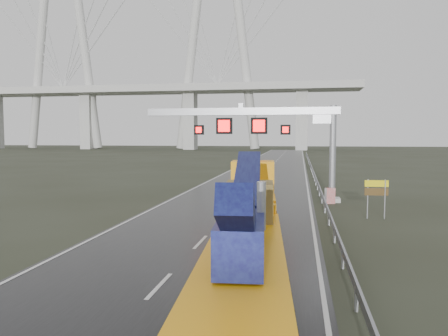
% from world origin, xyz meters
% --- Properties ---
extents(ground, '(400.00, 400.00, 0.00)m').
position_xyz_m(ground, '(0.00, 0.00, 0.00)').
color(ground, '#292C1E').
rests_on(ground, ground).
extents(road, '(11.00, 200.00, 0.02)m').
position_xyz_m(road, '(0.00, 40.00, 0.01)').
color(road, black).
rests_on(road, ground).
extents(guardrail, '(0.20, 140.00, 1.40)m').
position_xyz_m(guardrail, '(6.10, 30.00, 0.70)').
color(guardrail, gray).
rests_on(guardrail, ground).
extents(sign_gantry, '(14.90, 1.20, 7.42)m').
position_xyz_m(sign_gantry, '(2.10, 17.99, 5.61)').
color(sign_gantry, silver).
rests_on(sign_gantry, ground).
extents(cable_stayed_bridge, '(170.00, 14.00, 110.00)m').
position_xyz_m(cable_stayed_bridge, '(-55.00, 140.00, 50.01)').
color(cable_stayed_bridge, silver).
rests_on(cable_stayed_bridge, ground).
extents(heavy_haul_truck, '(4.02, 18.23, 4.25)m').
position_xyz_m(heavy_haul_truck, '(2.38, 2.72, 1.65)').
color(heavy_haul_truck, orange).
rests_on(heavy_haul_truck, ground).
extents(exit_sign_pair, '(1.37, 0.15, 2.35)m').
position_xyz_m(exit_sign_pair, '(9.00, 11.49, 1.65)').
color(exit_sign_pair, '#979AA0').
rests_on(exit_sign_pair, ground).
extents(striped_barrier, '(0.76, 0.58, 1.14)m').
position_xyz_m(striped_barrier, '(6.70, 17.03, 0.57)').
color(striped_barrier, red).
rests_on(striped_barrier, ground).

